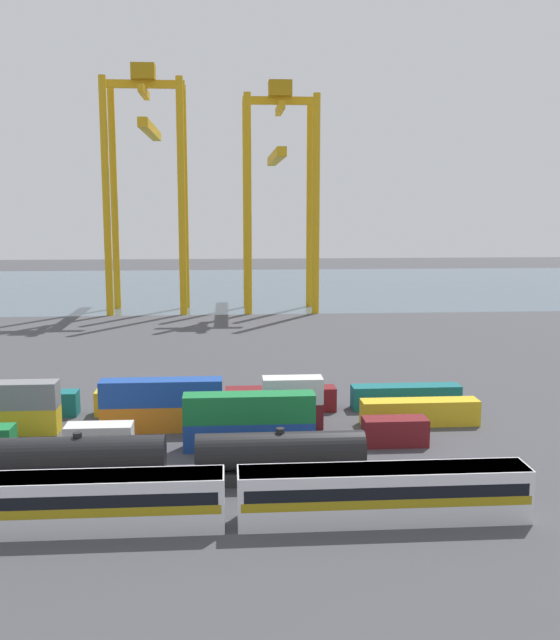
% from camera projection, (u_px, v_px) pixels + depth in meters
% --- Properties ---
extents(ground_plane, '(420.00, 420.00, 0.00)m').
position_uv_depth(ground_plane, '(240.00, 356.00, 109.16)').
color(ground_plane, '#424247').
extents(harbour_water, '(400.00, 110.00, 0.01)m').
position_uv_depth(harbour_water, '(234.00, 286.00, 205.85)').
color(harbour_water, '#475B6B').
rests_on(harbour_water, ground_plane).
extents(passenger_train, '(42.46, 3.14, 3.90)m').
position_uv_depth(passenger_train, '(231.00, 496.00, 50.88)').
color(passenger_train, silver).
rests_on(passenger_train, ground_plane).
extents(freight_tank_row, '(45.97, 3.02, 4.48)m').
position_uv_depth(freight_tank_row, '(79.00, 461.00, 57.93)').
color(freight_tank_row, '#232326').
rests_on(freight_tank_row, ground_plane).
extents(shipping_container_1, '(6.04, 2.44, 2.60)m').
position_uv_depth(shipping_container_1, '(99.00, 438.00, 66.36)').
color(shipping_container_1, silver).
rests_on(shipping_container_1, ground_plane).
extents(shipping_container_2, '(12.10, 2.44, 2.60)m').
position_uv_depth(shipping_container_2, '(249.00, 435.00, 67.34)').
color(shipping_container_2, '#1C4299').
rests_on(shipping_container_2, ground_plane).
extents(shipping_container_3, '(12.10, 2.44, 2.60)m').
position_uv_depth(shipping_container_3, '(249.00, 408.00, 66.94)').
color(shipping_container_3, '#197538').
rests_on(shipping_container_3, shipping_container_2).
extents(shipping_container_4, '(6.04, 2.44, 2.60)m').
position_uv_depth(shipping_container_4, '(395.00, 431.00, 68.33)').
color(shipping_container_4, maroon).
rests_on(shipping_container_4, ground_plane).
extents(shipping_container_6, '(6.04, 2.44, 2.60)m').
position_uv_depth(shipping_container_6, '(28.00, 420.00, 71.90)').
color(shipping_container_6, gold).
rests_on(shipping_container_6, ground_plane).
extents(shipping_container_7, '(6.04, 2.44, 2.60)m').
position_uv_depth(shipping_container_7, '(27.00, 395.00, 71.50)').
color(shipping_container_7, slate).
rests_on(shipping_container_7, shipping_container_6).
extents(shipping_container_8, '(12.10, 2.44, 2.60)m').
position_uv_depth(shipping_container_8, '(162.00, 418.00, 72.84)').
color(shipping_container_8, orange).
rests_on(shipping_container_8, ground_plane).
extents(shipping_container_9, '(12.10, 2.44, 2.60)m').
position_uv_depth(shipping_container_9, '(161.00, 392.00, 72.44)').
color(shipping_container_9, '#1C4299').
rests_on(shipping_container_9, shipping_container_8).
extents(shipping_container_10, '(6.04, 2.44, 2.60)m').
position_uv_depth(shipping_container_10, '(292.00, 415.00, 73.79)').
color(shipping_container_10, maroon).
rests_on(shipping_container_10, ground_plane).
extents(shipping_container_11, '(6.04, 2.44, 2.60)m').
position_uv_depth(shipping_container_11, '(293.00, 390.00, 73.39)').
color(shipping_container_11, silver).
rests_on(shipping_container_11, shipping_container_10).
extents(shipping_container_12, '(12.10, 2.44, 2.60)m').
position_uv_depth(shipping_container_12, '(420.00, 412.00, 74.74)').
color(shipping_container_12, gold).
rests_on(shipping_container_12, ground_plane).
extents(shipping_container_14, '(12.10, 2.44, 2.60)m').
position_uv_depth(shipping_container_14, '(21.00, 404.00, 77.84)').
color(shipping_container_14, '#146066').
rests_on(shipping_container_14, ground_plane).
extents(shipping_container_15, '(12.10, 2.44, 2.60)m').
position_uv_depth(shipping_container_15, '(152.00, 402.00, 78.85)').
color(shipping_container_15, gold).
rests_on(shipping_container_15, ground_plane).
extents(shipping_container_16, '(12.10, 2.44, 2.60)m').
position_uv_depth(shipping_container_16, '(281.00, 399.00, 79.85)').
color(shipping_container_16, maroon).
rests_on(shipping_container_16, ground_plane).
extents(shipping_container_17, '(12.10, 2.44, 2.60)m').
position_uv_depth(shipping_container_17, '(406.00, 397.00, 80.86)').
color(shipping_container_17, '#146066').
rests_on(shipping_container_17, ground_plane).
extents(gantry_crane_west, '(16.76, 33.43, 51.17)m').
position_uv_depth(gantry_crane_west, '(147.00, 165.00, 153.95)').
color(gantry_crane_west, gold).
rests_on(gantry_crane_west, ground_plane).
extents(gantry_crane_central, '(15.69, 37.14, 48.16)m').
position_uv_depth(gantry_crane_central, '(279.00, 176.00, 156.92)').
color(gantry_crane_central, gold).
rests_on(gantry_crane_central, ground_plane).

